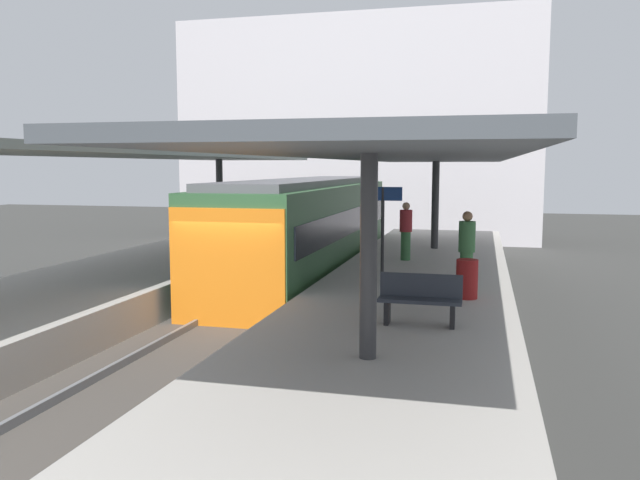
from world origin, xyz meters
The scene contains 15 objects.
ground_plane centered at (0.00, 0.00, 0.00)m, with size 80.00×80.00×0.00m, color #383835.
platform_left centered at (-3.80, 0.00, 0.50)m, with size 4.40×28.00×1.00m, color #ADA8A0.
platform_right centered at (3.80, 0.00, 0.50)m, with size 4.40×28.00×1.00m, color #ADA8A0.
track_ballast centered at (0.00, 0.00, 0.10)m, with size 3.20×28.00×0.20m, color #4C4742.
rail_near_side centered at (-0.72, 0.00, 0.27)m, with size 0.08×28.00×0.14m, color slate.
rail_far_side centered at (0.72, 0.00, 0.27)m, with size 0.08×28.00×0.14m, color slate.
commuter_train centered at (0.00, 5.65, 1.73)m, with size 2.78×13.08×3.10m.
canopy_left centered at (-3.80, 1.40, 3.99)m, with size 4.18×21.00×3.11m.
canopy_right centered at (3.80, 1.40, 3.91)m, with size 4.18×21.00×3.02m.
platform_bench centered at (4.33, -2.79, 1.46)m, with size 1.40×0.41×0.86m.
platform_sign centered at (3.04, 1.31, 2.62)m, with size 0.90×0.08×2.21m.
litter_bin centered at (5.04, -0.34, 1.40)m, with size 0.44×0.44×0.80m, color maroon.
passenger_near_bench centered at (3.19, 4.76, 1.87)m, with size 0.36×0.36×1.67m.
passenger_mid_platform centered at (5.00, 0.66, 1.89)m, with size 0.36×0.36×1.72m.
station_building_backdrop centered at (-1.02, 20.00, 5.50)m, with size 18.00×6.00×11.00m, color #B7B2B7.
Camera 1 is at (5.31, -13.57, 3.68)m, focal length 35.96 mm.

